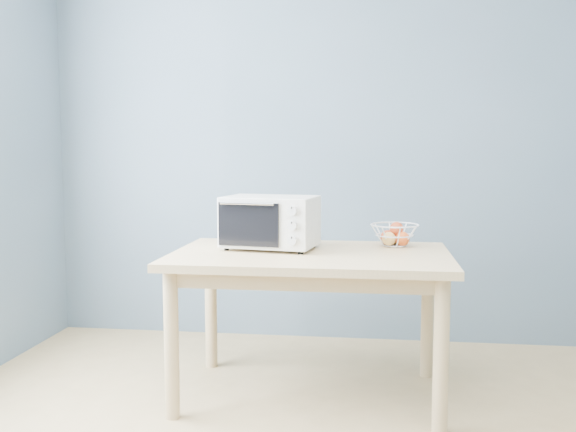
# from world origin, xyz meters

# --- Properties ---
(room) EXTENTS (4.01, 4.51, 2.61)m
(room) POSITION_xyz_m (0.00, 0.00, 1.30)
(room) COLOR tan
(room) RESTS_ON ground
(dining_table) EXTENTS (1.40, 0.90, 0.75)m
(dining_table) POSITION_xyz_m (-0.14, 1.20, 0.65)
(dining_table) COLOR tan
(dining_table) RESTS_ON ground
(toaster_oven) EXTENTS (0.52, 0.40, 0.28)m
(toaster_oven) POSITION_xyz_m (-0.38, 1.28, 0.90)
(toaster_oven) COLOR silver
(toaster_oven) RESTS_ON dining_table
(fruit_basket) EXTENTS (0.31, 0.31, 0.13)m
(fruit_basket) POSITION_xyz_m (0.28, 1.46, 0.81)
(fruit_basket) COLOR silver
(fruit_basket) RESTS_ON dining_table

